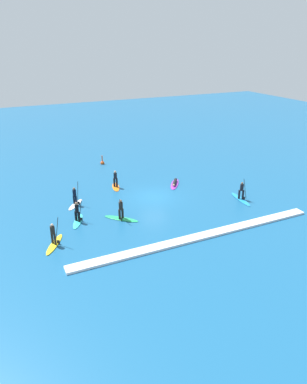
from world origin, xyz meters
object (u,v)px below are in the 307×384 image
(surfer_on_purple_board, at_px, (175,183))
(surfer_on_blue_board, at_px, (241,195))
(surfer_on_teal_board, at_px, (78,216))
(surfer_on_green_board, at_px, (121,214))
(marker_buoy, at_px, (102,163))
(surfer_on_white_board, at_px, (75,200))
(surfer_on_yellow_board, at_px, (54,239))
(surfer_on_orange_board, at_px, (116,182))

(surfer_on_purple_board, bearing_deg, surfer_on_blue_board, 67.98)
(surfer_on_blue_board, xyz_separation_m, surfer_on_teal_board, (-15.26, 2.15, 0.05))
(surfer_on_teal_board, xyz_separation_m, surfer_on_green_board, (3.46, -1.12, -0.01))
(marker_buoy, bearing_deg, surfer_on_white_board, -119.28)
(surfer_on_green_board, distance_m, surfer_on_white_board, 5.30)
(surfer_on_green_board, bearing_deg, surfer_on_yellow_board, -118.88)
(surfer_on_blue_board, bearing_deg, surfer_on_purple_board, -139.80)
(surfer_on_orange_board, xyz_separation_m, marker_buoy, (1.01, 7.87, -0.37))
(surfer_on_orange_board, bearing_deg, surfer_on_teal_board, -29.09)
(surfer_on_green_board, xyz_separation_m, surfer_on_white_board, (-2.87, 4.46, 0.02))
(surfer_on_blue_board, height_order, surfer_on_yellow_board, surfer_on_yellow_board)
(surfer_on_blue_board, relative_size, surfer_on_white_board, 1.42)
(surfer_on_blue_board, distance_m, marker_buoy, 18.17)
(surfer_on_yellow_board, distance_m, marker_buoy, 18.83)
(surfer_on_blue_board, height_order, marker_buoy, surfer_on_blue_board)
(surfer_on_purple_board, xyz_separation_m, surfer_on_yellow_board, (-13.83, -6.84, 0.32))
(surfer_on_teal_board, bearing_deg, surfer_on_green_board, -82.76)
(surfer_on_purple_board, distance_m, surfer_on_teal_board, 12.02)
(surfer_on_green_board, relative_size, surfer_on_yellow_board, 0.94)
(surfer_on_purple_board, bearing_deg, surfer_on_teal_board, -35.51)
(surfer_on_green_board, xyz_separation_m, surfer_on_yellow_board, (-5.95, -1.77, -0.05))
(surfer_on_orange_board, distance_m, surfer_on_green_board, 7.22)
(surfer_on_purple_board, xyz_separation_m, surfer_on_green_board, (-7.88, -5.07, 0.37))
(surfer_on_yellow_board, bearing_deg, surfer_on_orange_board, -11.55)
(surfer_on_teal_board, bearing_deg, surfer_on_white_board, 15.04)
(surfer_on_orange_board, height_order, surfer_on_green_board, surfer_on_green_board)
(marker_buoy, bearing_deg, surfer_on_purple_board, -63.18)
(surfer_on_green_board, bearing_deg, marker_buoy, 123.32)
(surfer_on_blue_board, distance_m, surfer_on_yellow_board, 17.76)
(surfer_on_teal_board, height_order, marker_buoy, surfer_on_teal_board)
(surfer_on_blue_board, bearing_deg, surfer_on_teal_board, -90.52)
(surfer_on_blue_board, bearing_deg, marker_buoy, -143.33)
(surfer_on_teal_board, xyz_separation_m, marker_buoy, (6.41, 13.71, -0.34))
(surfer_on_teal_board, height_order, surfer_on_white_board, surfer_on_white_board)
(surfer_on_blue_board, bearing_deg, surfer_on_green_board, -87.52)
(surfer_on_purple_board, xyz_separation_m, surfer_on_teal_board, (-11.34, -3.95, 0.38))
(surfer_on_green_board, height_order, surfer_on_yellow_board, surfer_on_yellow_board)
(surfer_on_teal_board, bearing_deg, surfer_on_yellow_board, 164.37)
(surfer_on_orange_board, distance_m, surfer_on_yellow_board, 11.76)
(surfer_on_white_board, bearing_deg, surfer_on_green_board, -107.79)
(surfer_on_teal_board, distance_m, marker_buoy, 15.14)
(surfer_on_teal_board, bearing_deg, surfer_on_purple_board, -45.70)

